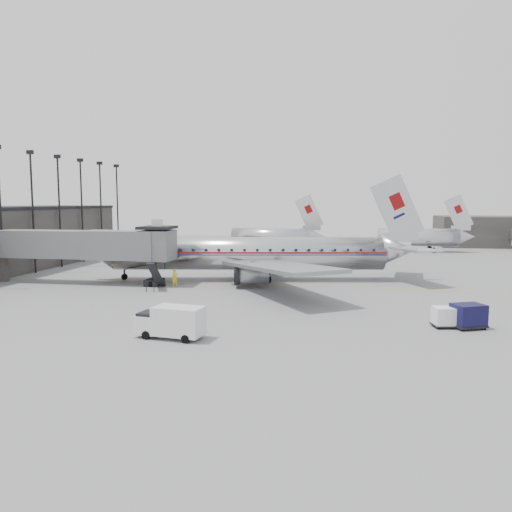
{
  "coord_description": "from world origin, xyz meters",
  "views": [
    {
      "loc": [
        10.31,
        -46.74,
        8.99
      ],
      "look_at": [
        1.51,
        5.22,
        3.2
      ],
      "focal_mm": 35.0,
      "sensor_mm": 36.0,
      "label": 1
    }
  ],
  "objects_px": {
    "ramp_worker": "(175,278)",
    "baggage_cart_navy": "(468,315)",
    "airliner": "(255,253)",
    "baggage_cart_white": "(446,317)",
    "service_van": "(171,321)"
  },
  "relations": [
    {
      "from": "ramp_worker",
      "to": "baggage_cart_navy",
      "type": "bearing_deg",
      "value": -70.28
    },
    {
      "from": "baggage_cart_navy",
      "to": "ramp_worker",
      "type": "bearing_deg",
      "value": 129.78
    },
    {
      "from": "airliner",
      "to": "baggage_cart_white",
      "type": "height_order",
      "value": "airliner"
    },
    {
      "from": "baggage_cart_white",
      "to": "ramp_worker",
      "type": "relative_size",
      "value": 1.13
    },
    {
      "from": "ramp_worker",
      "to": "service_van",
      "type": "bearing_deg",
      "value": -115.92
    },
    {
      "from": "baggage_cart_white",
      "to": "ramp_worker",
      "type": "height_order",
      "value": "ramp_worker"
    },
    {
      "from": "baggage_cart_white",
      "to": "service_van",
      "type": "bearing_deg",
      "value": -172.79
    },
    {
      "from": "airliner",
      "to": "ramp_worker",
      "type": "bearing_deg",
      "value": -150.2
    },
    {
      "from": "service_van",
      "to": "baggage_cart_navy",
      "type": "bearing_deg",
      "value": 25.48
    },
    {
      "from": "airliner",
      "to": "ramp_worker",
      "type": "xyz_separation_m",
      "value": [
        -7.52,
        -6.12,
        -2.12
      ]
    },
    {
      "from": "service_van",
      "to": "airliner",
      "type": "bearing_deg",
      "value": 95.68
    },
    {
      "from": "baggage_cart_white",
      "to": "baggage_cart_navy",
      "type": "bearing_deg",
      "value": -10.71
    },
    {
      "from": "baggage_cart_navy",
      "to": "baggage_cart_white",
      "type": "height_order",
      "value": "baggage_cart_navy"
    },
    {
      "from": "service_van",
      "to": "ramp_worker",
      "type": "xyz_separation_m",
      "value": [
        -6.15,
        18.99,
        -0.19
      ]
    },
    {
      "from": "airliner",
      "to": "baggage_cart_white",
      "type": "distance_m",
      "value": 25.79
    }
  ]
}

